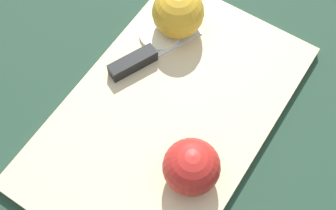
% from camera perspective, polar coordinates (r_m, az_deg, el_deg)
% --- Properties ---
extents(ground_plane, '(4.00, 4.00, 0.00)m').
position_cam_1_polar(ground_plane, '(0.66, -0.00, -1.42)').
color(ground_plane, '#1E3828').
extents(cutting_board, '(0.44, 0.29, 0.02)m').
position_cam_1_polar(cutting_board, '(0.65, -0.00, -1.13)').
color(cutting_board, '#D1B789').
rests_on(cutting_board, ground_plane).
extents(apple_half_left, '(0.07, 0.07, 0.07)m').
position_cam_1_polar(apple_half_left, '(0.57, 2.88, -7.51)').
color(apple_half_left, red).
rests_on(apple_half_left, cutting_board).
extents(apple_half_right, '(0.08, 0.08, 0.08)m').
position_cam_1_polar(apple_half_right, '(0.69, 1.23, 11.23)').
color(apple_half_right, gold).
rests_on(apple_half_right, cutting_board).
extents(knife, '(0.15, 0.07, 0.02)m').
position_cam_1_polar(knife, '(0.68, -3.77, 5.42)').
color(knife, silver).
rests_on(knife, cutting_board).
extents(apple_slice, '(0.06, 0.06, 0.01)m').
position_cam_1_polar(apple_slice, '(0.71, -1.01, 8.67)').
color(apple_slice, '#EFE5C6').
rests_on(apple_slice, cutting_board).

